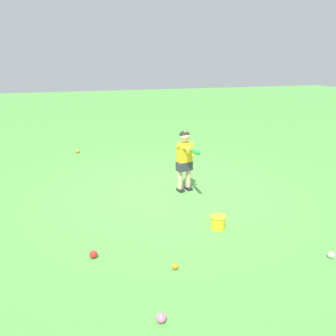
{
  "coord_description": "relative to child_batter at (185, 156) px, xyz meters",
  "views": [
    {
      "loc": [
        -5.14,
        1.58,
        2.25
      ],
      "look_at": [
        -0.02,
        0.04,
        0.45
      ],
      "focal_mm": 34.78,
      "sensor_mm": 36.0,
      "label": 1
    }
  ],
  "objects": [
    {
      "name": "play_ball_behind_batter",
      "position": [
        -2.84,
        1.23,
        -0.61
      ],
      "size": [
        0.09,
        0.09,
        0.09
      ],
      "primitive_type": "sphere",
      "color": "pink",
      "rests_on": "ground"
    },
    {
      "name": "play_ball_center_lawn",
      "position": [
        -2.14,
        0.87,
        -0.61
      ],
      "size": [
        0.07,
        0.07,
        0.07
      ],
      "primitive_type": "sphere",
      "color": "orange",
      "rests_on": "ground"
    },
    {
      "name": "child_batter",
      "position": [
        0.0,
        0.0,
        0.0
      ],
      "size": [
        0.78,
        0.32,
        1.08
      ],
      "color": "#232328",
      "rests_on": "ground"
    },
    {
      "name": "ground_plane",
      "position": [
        0.05,
        0.27,
        -0.65
      ],
      "size": [
        40.0,
        40.0,
        0.0
      ],
      "primitive_type": "plane",
      "color": "#519942"
    },
    {
      "name": "play_ball_midfield",
      "position": [
        3.11,
        1.75,
        -0.6
      ],
      "size": [
        0.09,
        0.09,
        0.09
      ],
      "primitive_type": "sphere",
      "color": "orange",
      "rests_on": "ground"
    },
    {
      "name": "toy_bucket",
      "position": [
        -1.42,
        0.01,
        -0.55
      ],
      "size": [
        0.22,
        0.22,
        0.19
      ],
      "color": "yellow",
      "rests_on": "ground"
    },
    {
      "name": "play_ball_far_left",
      "position": [
        -2.47,
        -0.97,
        -0.61
      ],
      "size": [
        0.08,
        0.08,
        0.08
      ],
      "primitive_type": "sphere",
      "color": "white",
      "rests_on": "ground"
    },
    {
      "name": "play_ball_near_batter",
      "position": [
        -1.65,
        1.73,
        -0.6
      ],
      "size": [
        0.09,
        0.09,
        0.09
      ],
      "primitive_type": "sphere",
      "color": "red",
      "rests_on": "ground"
    }
  ]
}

